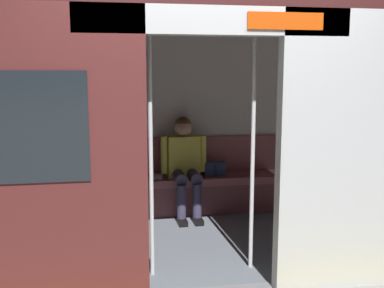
% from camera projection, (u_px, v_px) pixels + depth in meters
% --- Properties ---
extents(train_car, '(6.40, 2.57, 2.29)m').
position_uv_depth(train_car, '(182.00, 94.00, 4.38)').
color(train_car, '#ADAFB5').
rests_on(train_car, ground_plane).
extents(bench_seat, '(2.44, 0.44, 0.45)m').
position_uv_depth(bench_seat, '(177.00, 186.00, 5.49)').
color(bench_seat, '#935156').
rests_on(bench_seat, ground_plane).
extents(person_seated, '(0.55, 0.68, 1.18)m').
position_uv_depth(person_seated, '(184.00, 160.00, 5.40)').
color(person_seated, '#D8CC4C').
rests_on(person_seated, ground_plane).
extents(handbag, '(0.26, 0.15, 0.17)m').
position_uv_depth(handbag, '(214.00, 169.00, 5.56)').
color(handbag, '#262D4C').
rests_on(handbag, bench_seat).
extents(book, '(0.19, 0.24, 0.03)m').
position_uv_depth(book, '(156.00, 176.00, 5.45)').
color(book, silver).
rests_on(book, bench_seat).
extents(grab_pole_door, '(0.04, 0.04, 2.15)m').
position_uv_depth(grab_pole_door, '(151.00, 151.00, 3.71)').
color(grab_pole_door, silver).
rests_on(grab_pole_door, ground_plane).
extents(grab_pole_far, '(0.04, 0.04, 2.15)m').
position_uv_depth(grab_pole_far, '(253.00, 148.00, 3.86)').
color(grab_pole_far, silver).
rests_on(grab_pole_far, ground_plane).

